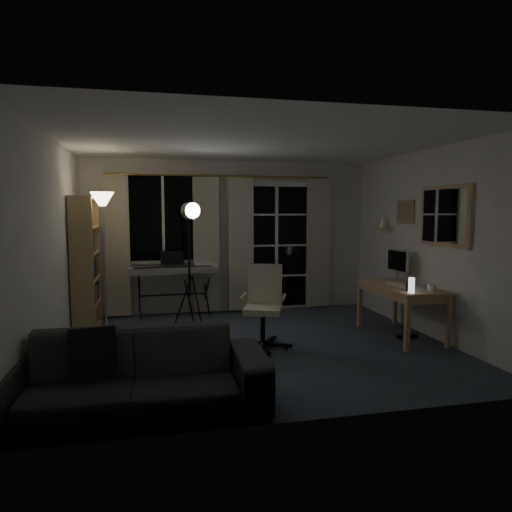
{
  "coord_description": "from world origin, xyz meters",
  "views": [
    {
      "loc": [
        -1.19,
        -5.21,
        1.61
      ],
      "look_at": [
        0.05,
        0.35,
        1.05
      ],
      "focal_mm": 32.0,
      "sensor_mm": 36.0,
      "label": 1
    }
  ],
  "objects": [
    {
      "name": "french_door",
      "position": [
        0.75,
        1.97,
        1.03
      ],
      "size": [
        1.32,
        0.09,
        2.11
      ],
      "color": "white",
      "rests_on": "floor"
    },
    {
      "name": "curtains",
      "position": [
        -0.14,
        1.88,
        1.09
      ],
      "size": [
        3.6,
        0.07,
        2.13
      ],
      "color": "gold",
      "rests_on": "floor"
    },
    {
      "name": "framed_print",
      "position": [
        2.23,
        0.55,
        1.6
      ],
      "size": [
        0.03,
        0.42,
        0.32
      ],
      "color": "tan",
      "rests_on": "floor"
    },
    {
      "name": "monitor",
      "position": [
        2.08,
        0.45,
        0.91
      ],
      "size": [
        0.16,
        0.48,
        0.42
      ],
      "rotation": [
        0.0,
        0.0,
        0.03
      ],
      "color": "silver",
      "rests_on": "desk"
    },
    {
      "name": "torchiere_lamp",
      "position": [
        -1.82,
        0.9,
        1.49
      ],
      "size": [
        0.32,
        0.32,
        1.85
      ],
      "rotation": [
        0.0,
        0.0,
        0.11
      ],
      "color": "#B2B2B7",
      "rests_on": "floor"
    },
    {
      "name": "wall_shelf",
      "position": [
        2.16,
        1.05,
        1.41
      ],
      "size": [
        0.16,
        0.3,
        0.18
      ],
      "color": "tan",
      "rests_on": "floor"
    },
    {
      "name": "office_chair",
      "position": [
        0.07,
        -0.01,
        0.57
      ],
      "size": [
        0.68,
        0.69,
        0.98
      ],
      "rotation": [
        0.0,
        0.0,
        -0.36
      ],
      "color": "black",
      "rests_on": "floor"
    },
    {
      "name": "bookshelf",
      "position": [
        -2.12,
        1.2,
        0.85
      ],
      "size": [
        0.29,
        0.84,
        1.8
      ],
      "rotation": [
        0.0,
        0.0,
        0.0
      ],
      "color": "tan",
      "rests_on": "floor"
    },
    {
      "name": "desk",
      "position": [
        1.88,
        0.0,
        0.58
      ],
      "size": [
        0.65,
        1.26,
        0.66
      ],
      "rotation": [
        0.0,
        0.0,
        0.03
      ],
      "color": "tan",
      "rests_on": "floor"
    },
    {
      "name": "desk_clutter",
      "position": [
        1.83,
        -0.21,
        0.52
      ],
      "size": [
        0.38,
        0.76,
        0.84
      ],
      "rotation": [
        0.0,
        0.0,
        0.03
      ],
      "color": "white",
      "rests_on": "desk"
    },
    {
      "name": "wall_mirror",
      "position": [
        2.22,
        -0.35,
        1.55
      ],
      "size": [
        0.04,
        0.94,
        0.74
      ],
      "color": "tan",
      "rests_on": "floor"
    },
    {
      "name": "studio_light",
      "position": [
        -0.69,
        1.2,
        1.42
      ],
      "size": [
        0.41,
        0.41,
        1.77
      ],
      "rotation": [
        0.0,
        0.0,
        0.43
      ],
      "color": "black",
      "rests_on": "floor"
    },
    {
      "name": "keyboard_piano",
      "position": [
        -0.93,
        1.7,
        0.71
      ],
      "size": [
        1.31,
        0.67,
        0.94
      ],
      "rotation": [
        0.0,
        0.0,
        0.04
      ],
      "color": "black",
      "rests_on": "floor"
    },
    {
      "name": "window",
      "position": [
        -1.05,
        1.97,
        1.5
      ],
      "size": [
        1.2,
        0.08,
        1.4
      ],
      "color": "white",
      "rests_on": "floor"
    },
    {
      "name": "mug",
      "position": [
        1.98,
        -0.5,
        0.72
      ],
      "size": [
        0.11,
        0.09,
        0.11
      ],
      "primitive_type": "imported",
      "rotation": [
        0.0,
        0.0,
        0.03
      ],
      "color": "silver",
      "rests_on": "desk"
    },
    {
      "name": "floor",
      "position": [
        0.0,
        0.0,
        -0.01
      ],
      "size": [
        4.5,
        4.0,
        0.02
      ],
      "primitive_type": "cube",
      "color": "#333D4A",
      "rests_on": "ground"
    },
    {
      "name": "sofa",
      "position": [
        -1.39,
        -1.55,
        0.42
      ],
      "size": [
        2.17,
        0.67,
        0.84
      ],
      "rotation": [
        0.0,
        0.0,
        -0.02
      ],
      "color": "#2A292C",
      "rests_on": "floor"
    }
  ]
}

